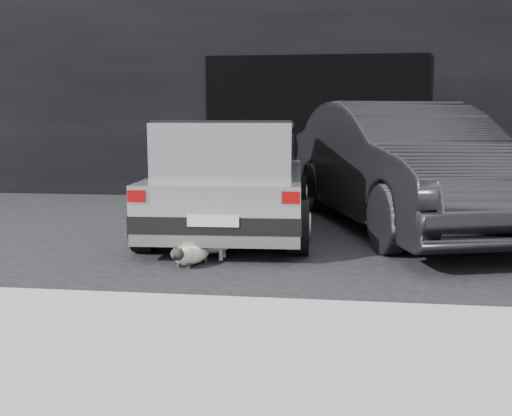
# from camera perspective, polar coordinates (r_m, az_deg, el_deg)

# --- Properties ---
(ground) EXTENTS (80.00, 80.00, 0.00)m
(ground) POSITION_cam_1_polar(r_m,az_deg,el_deg) (6.84, -3.58, -3.36)
(ground) COLOR black
(ground) RESTS_ON ground
(building_facade) EXTENTS (34.00, 4.00, 5.00)m
(building_facade) POSITION_cam_1_polar(r_m,az_deg,el_deg) (12.62, 6.17, 13.55)
(building_facade) COLOR black
(building_facade) RESTS_ON ground
(garage_opening) EXTENTS (4.00, 0.10, 2.60)m
(garage_opening) POSITION_cam_1_polar(r_m,az_deg,el_deg) (10.56, 5.85, 7.98)
(garage_opening) COLOR black
(garage_opening) RESTS_ON ground
(curb) EXTENTS (18.00, 0.25, 0.12)m
(curb) POSITION_cam_1_polar(r_m,az_deg,el_deg) (4.21, 3.31, -10.32)
(curb) COLOR #999893
(curb) RESTS_ON ground
(sidewalk) EXTENTS (18.00, 2.20, 0.11)m
(sidewalk) POSITION_cam_1_polar(r_m,az_deg,el_deg) (3.10, 1.71, -17.63)
(sidewalk) COLOR #999893
(sidewalk) RESTS_ON ground
(silver_hatchback) EXTENTS (2.09, 3.98, 1.44)m
(silver_hatchback) POSITION_cam_1_polar(r_m,az_deg,el_deg) (7.39, -2.22, 3.70)
(silver_hatchback) COLOR #A6A9AA
(silver_hatchback) RESTS_ON ground
(second_car) EXTENTS (3.14, 5.41, 1.69)m
(second_car) POSITION_cam_1_polar(r_m,az_deg,el_deg) (7.87, 14.48, 4.18)
(second_car) COLOR black
(second_car) RESTS_ON ground
(cat_siamese) EXTENTS (0.41, 0.69, 0.25)m
(cat_siamese) POSITION_cam_1_polar(r_m,az_deg,el_deg) (5.72, -6.65, -4.66)
(cat_siamese) COLOR beige
(cat_siamese) RESTS_ON ground
(cat_white) EXTENTS (0.81, 0.28, 0.37)m
(cat_white) POSITION_cam_1_polar(r_m,az_deg,el_deg) (5.99, -4.55, -3.34)
(cat_white) COLOR silver
(cat_white) RESTS_ON ground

